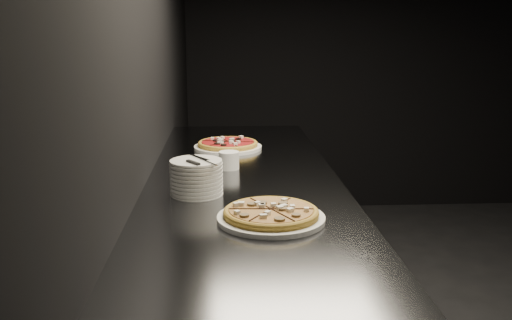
{
  "coord_description": "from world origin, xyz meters",
  "views": [
    {
      "loc": [
        -2.2,
        -2.11,
        1.49
      ],
      "look_at": [
        -2.08,
        0.06,
        0.98
      ],
      "focal_mm": 40.0,
      "sensor_mm": 36.0,
      "label": 1
    }
  ],
  "objects": [
    {
      "name": "cutlery",
      "position": [
        -2.29,
        -0.2,
        1.04
      ],
      "size": [
        0.09,
        0.19,
        0.01
      ],
      "rotation": [
        0.0,
        0.0,
        0.61
      ],
      "color": "#B3B6BA",
      "rests_on": "plate_stack"
    },
    {
      "name": "wall_left",
      "position": [
        -2.5,
        0.0,
        1.4
      ],
      "size": [
        0.02,
        5.0,
        2.8
      ],
      "primitive_type": "cube",
      "color": "black",
      "rests_on": "floor"
    },
    {
      "name": "pizza_mushroom",
      "position": [
        -2.06,
        -0.48,
        0.94
      ],
      "size": [
        0.33,
        0.33,
        0.04
      ],
      "rotation": [
        0.0,
        0.0,
        -0.06
      ],
      "color": "white",
      "rests_on": "counter"
    },
    {
      "name": "counter",
      "position": [
        -2.13,
        0.0,
        0.46
      ],
      "size": [
        0.74,
        2.44,
        0.92
      ],
      "color": "slate",
      "rests_on": "floor"
    },
    {
      "name": "wall_back",
      "position": [
        0.0,
        2.5,
        1.4
      ],
      "size": [
        5.0,
        0.02,
        2.8
      ],
      "primitive_type": "cube",
      "color": "black",
      "rests_on": "floor"
    },
    {
      "name": "plate_stack",
      "position": [
        -2.3,
        -0.18,
        0.98
      ],
      "size": [
        0.18,
        0.18,
        0.12
      ],
      "color": "white",
      "rests_on": "counter"
    },
    {
      "name": "ramekin",
      "position": [
        -2.18,
        0.18,
        0.96
      ],
      "size": [
        0.08,
        0.08,
        0.07
      ],
      "color": "silver",
      "rests_on": "counter"
    },
    {
      "name": "pizza_tomato",
      "position": [
        -2.19,
        0.57,
        0.94
      ],
      "size": [
        0.34,
        0.34,
        0.04
      ],
      "rotation": [
        0.0,
        0.0,
        -0.19
      ],
      "color": "white",
      "rests_on": "counter"
    }
  ]
}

